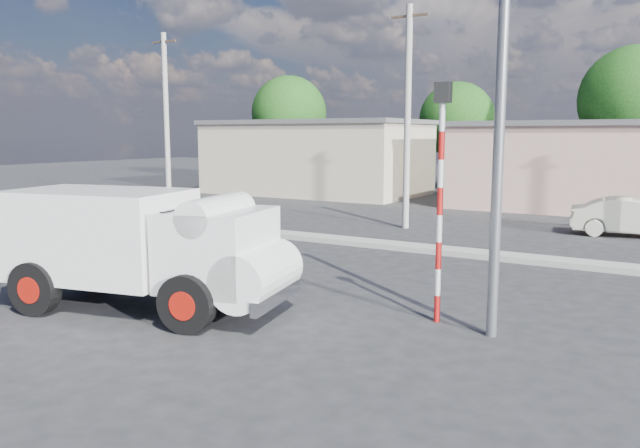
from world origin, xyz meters
The scene contains 11 objects.
ground_plane centered at (0.00, 0.00, 0.00)m, with size 120.00×120.00×0.00m, color #252628.
median centered at (0.00, 8.00, 0.08)m, with size 40.00×0.80×0.16m, color #99968E.
truck centered at (-1.95, -0.73, 1.31)m, with size 6.00×3.22×2.35m.
bicycle centered at (-1.33, 1.15, 0.46)m, with size 0.62×1.77×0.93m, color black.
cyclist centered at (-1.33, 1.15, 0.80)m, with size 0.58×0.38×1.59m, color silver.
car_cream centered at (5.38, 14.23, 0.65)m, with size 1.38×3.97×1.31m, color beige.
traffic_pole centered at (3.20, 1.50, 2.59)m, with size 0.28×0.18×4.36m.
streetlight centered at (4.14, 1.20, 4.96)m, with size 2.34×0.22×9.00m.
building_row centered at (1.10, 22.00, 2.13)m, with size 37.80×7.30×4.44m.
tree_row centered at (-2.27, 28.62, 4.83)m, with size 34.13×7.32×8.10m.
utility_poles centered at (3.25, 12.00, 4.07)m, with size 35.40×0.24×8.00m.
Camera 1 is at (7.15, -9.21, 3.45)m, focal length 35.00 mm.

